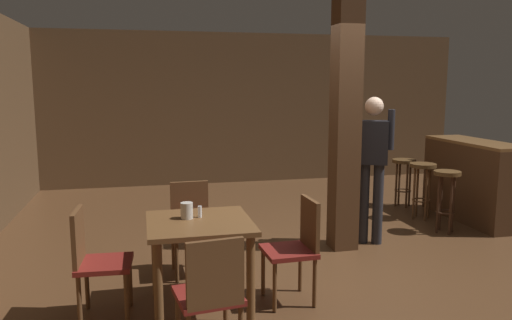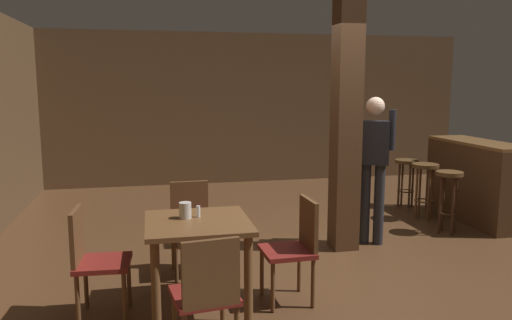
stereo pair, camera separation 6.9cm
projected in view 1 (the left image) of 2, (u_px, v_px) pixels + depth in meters
name	position (u px, v px, depth m)	size (l,w,h in m)	color
ground_plane	(351.00, 259.00, 5.37)	(10.80, 10.80, 0.00)	#4C301C
wall_back	(257.00, 108.00, 9.50)	(8.00, 0.10, 2.80)	brown
pillar	(345.00, 126.00, 5.54)	(0.28, 0.28, 2.80)	#4C301C
dining_table	(200.00, 238.00, 4.11)	(0.85, 0.85, 0.76)	brown
chair_west	(94.00, 258.00, 3.94)	(0.44, 0.44, 0.89)	maroon
chair_north	(191.00, 223.00, 4.93)	(0.43, 0.43, 0.89)	maroon
chair_south	(211.00, 292.00, 3.29)	(0.47, 0.47, 0.89)	maroon
chair_east	(297.00, 244.00, 4.27)	(0.44, 0.44, 0.89)	maroon
napkin_cup	(187.00, 211.00, 4.14)	(0.10, 0.10, 0.14)	beige
salt_shaker	(200.00, 212.00, 4.18)	(0.03, 0.03, 0.10)	silver
standing_person	(372.00, 159.00, 5.76)	(0.45, 0.33, 1.72)	black
bar_counter	(468.00, 180.00, 6.84)	(0.56, 1.62, 1.10)	brown
bar_stool_near	(447.00, 187.00, 6.24)	(0.33, 0.33, 0.79)	#4C3319
bar_stool_mid	(422.00, 177.00, 6.88)	(0.36, 0.36, 0.78)	#4C3319
bar_stool_far	(404.00, 171.00, 7.61)	(0.35, 0.35, 0.73)	#4C3319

